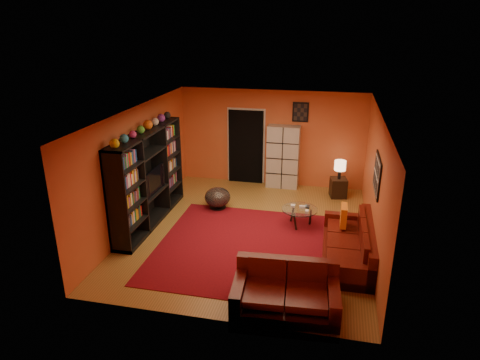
% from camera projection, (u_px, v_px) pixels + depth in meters
% --- Properties ---
extents(floor, '(6.00, 6.00, 0.00)m').
position_uv_depth(floor, '(249.00, 231.00, 9.30)').
color(floor, olive).
rests_on(floor, ground).
extents(ceiling, '(6.00, 6.00, 0.00)m').
position_uv_depth(ceiling, '(250.00, 113.00, 8.39)').
color(ceiling, white).
rests_on(ceiling, wall_back).
extents(wall_back, '(6.00, 0.00, 6.00)m').
position_uv_depth(wall_back, '(271.00, 138.00, 11.59)').
color(wall_back, '#C7542B').
rests_on(wall_back, floor).
extents(wall_front, '(6.00, 0.00, 6.00)m').
position_uv_depth(wall_front, '(209.00, 245.00, 6.10)').
color(wall_front, '#C7542B').
rests_on(wall_front, floor).
extents(wall_left, '(0.00, 6.00, 6.00)m').
position_uv_depth(wall_left, '(138.00, 166.00, 9.35)').
color(wall_left, '#C7542B').
rests_on(wall_left, floor).
extents(wall_right, '(0.00, 6.00, 6.00)m').
position_uv_depth(wall_right, '(375.00, 184.00, 8.34)').
color(wall_right, '#C7542B').
rests_on(wall_right, floor).
extents(rug, '(3.60, 3.60, 0.01)m').
position_uv_depth(rug, '(248.00, 247.00, 8.64)').
color(rug, '#5D0A14').
rests_on(rug, floor).
extents(doorway, '(0.95, 0.10, 2.04)m').
position_uv_depth(doorway, '(246.00, 147.00, 11.79)').
color(doorway, black).
rests_on(doorway, floor).
extents(wall_art_right, '(0.03, 1.00, 0.70)m').
position_uv_depth(wall_art_right, '(377.00, 175.00, 7.97)').
color(wall_art_right, black).
rests_on(wall_art_right, wall_right).
extents(wall_art_back, '(0.42, 0.03, 0.52)m').
position_uv_depth(wall_art_back, '(301.00, 112.00, 11.16)').
color(wall_art_back, black).
rests_on(wall_art_back, wall_back).
extents(entertainment_unit, '(0.45, 3.00, 2.10)m').
position_uv_depth(entertainment_unit, '(148.00, 178.00, 9.40)').
color(entertainment_unit, black).
rests_on(entertainment_unit, floor).
extents(tv, '(0.96, 0.13, 0.55)m').
position_uv_depth(tv, '(151.00, 180.00, 9.41)').
color(tv, black).
rests_on(tv, entertainment_unit).
extents(sofa, '(0.94, 2.26, 0.85)m').
position_uv_depth(sofa, '(352.00, 245.00, 8.14)').
color(sofa, '#4A0D09').
rests_on(sofa, rug).
extents(loveseat, '(1.72, 1.10, 0.85)m').
position_uv_depth(loveseat, '(286.00, 290.00, 6.78)').
color(loveseat, '#4A0D09').
rests_on(loveseat, rug).
extents(throw_pillow, '(0.12, 0.42, 0.42)m').
position_uv_depth(throw_pillow, '(344.00, 216.00, 8.57)').
color(throw_pillow, orange).
rests_on(throw_pillow, sofa).
extents(coffee_table, '(0.79, 0.79, 0.40)m').
position_uv_depth(coffee_table, '(300.00, 211.00, 9.43)').
color(coffee_table, silver).
rests_on(coffee_table, floor).
extents(storage_cabinet, '(0.86, 0.39, 1.70)m').
position_uv_depth(storage_cabinet, '(283.00, 157.00, 11.49)').
color(storage_cabinet, '#B5AFA7').
rests_on(storage_cabinet, floor).
extents(bowl_chair, '(0.63, 0.63, 0.52)m').
position_uv_depth(bowl_chair, '(218.00, 197.00, 10.34)').
color(bowl_chair, black).
rests_on(bowl_chair, floor).
extents(side_table, '(0.47, 0.47, 0.50)m').
position_uv_depth(side_table, '(338.00, 188.00, 11.02)').
color(side_table, black).
rests_on(side_table, floor).
extents(table_lamp, '(0.29, 0.29, 0.48)m').
position_uv_depth(table_lamp, '(340.00, 166.00, 10.82)').
color(table_lamp, black).
rests_on(table_lamp, side_table).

